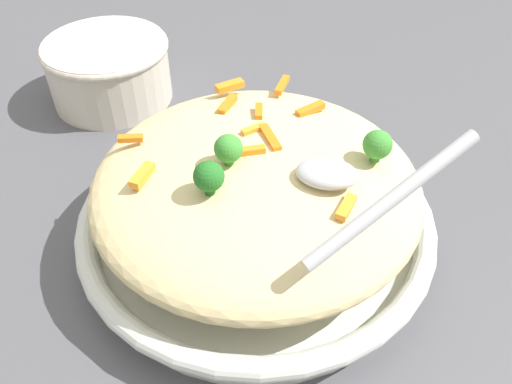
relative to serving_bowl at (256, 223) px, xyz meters
name	(u,v)px	position (x,y,z in m)	size (l,w,h in m)	color
ground_plane	(256,240)	(0.00, 0.00, -0.03)	(2.40, 2.40, 0.00)	#4C4C51
serving_bowl	(256,223)	(0.00, 0.00, 0.00)	(0.37, 0.37, 0.05)	silver
pasta_mound	(256,185)	(0.00, 0.00, 0.06)	(0.33, 0.32, 0.08)	#DBC689
carrot_piece_0	(228,104)	(0.05, -0.08, 0.09)	(0.03, 0.01, 0.01)	orange
carrot_piece_1	(142,175)	(0.10, 0.04, 0.09)	(0.03, 0.01, 0.01)	orange
carrot_piece_2	(254,130)	(0.01, -0.04, 0.09)	(0.03, 0.01, 0.01)	orange
carrot_piece_3	(346,207)	(-0.09, 0.05, 0.09)	(0.03, 0.01, 0.01)	orange
carrot_piece_4	(248,149)	(0.01, 0.00, 0.10)	(0.03, 0.01, 0.01)	orange
carrot_piece_5	(310,109)	(-0.04, -0.09, 0.09)	(0.03, 0.01, 0.01)	orange
carrot_piece_6	(259,112)	(0.01, -0.07, 0.09)	(0.02, 0.01, 0.01)	orange
carrot_piece_7	(270,138)	(-0.01, -0.03, 0.09)	(0.04, 0.01, 0.01)	orange
carrot_piece_8	(230,86)	(0.05, -0.12, 0.09)	(0.03, 0.01, 0.01)	orange
carrot_piece_9	(130,138)	(0.13, -0.01, 0.09)	(0.02, 0.01, 0.01)	orange
carrot_piece_10	(282,85)	(-0.01, -0.14, 0.09)	(0.04, 0.01, 0.01)	orange
broccoli_floret_0	(228,149)	(0.02, 0.02, 0.11)	(0.03, 0.03, 0.03)	#377928
broccoli_floret_1	(209,177)	(0.03, 0.06, 0.11)	(0.03, 0.03, 0.03)	#205B1C
broccoli_floret_2	(377,145)	(-0.11, -0.02, 0.10)	(0.03, 0.03, 0.03)	#377928
serving_spoon	(349,182)	(-0.09, 0.04, 0.11)	(0.14, 0.13, 0.08)	#B7B7BC
companion_bowl	(109,68)	(0.26, -0.24, 0.02)	(0.18, 0.18, 0.09)	beige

